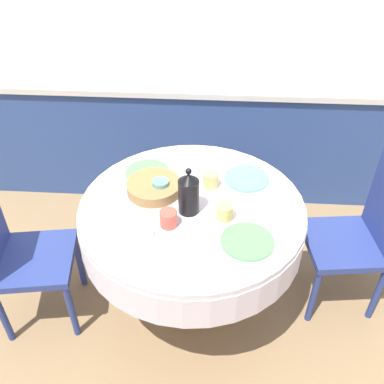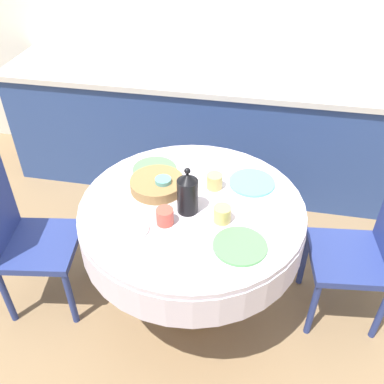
# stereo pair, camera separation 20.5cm
# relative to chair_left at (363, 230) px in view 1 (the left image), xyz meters

# --- Properties ---
(ground_plane) EXTENTS (12.00, 12.00, 0.00)m
(ground_plane) POSITION_rel_chair_left_xyz_m (-0.91, -0.11, -0.52)
(ground_plane) COLOR #8E704C
(kitchen_counter) EXTENTS (3.24, 0.64, 0.88)m
(kitchen_counter) POSITION_rel_chair_left_xyz_m (-0.91, 1.14, -0.07)
(kitchen_counter) COLOR #2D4784
(kitchen_counter) RESTS_ON ground_plane
(dining_table) EXTENTS (1.13, 1.13, 0.73)m
(dining_table) POSITION_rel_chair_left_xyz_m (-0.91, -0.11, 0.08)
(dining_table) COLOR tan
(dining_table) RESTS_ON ground_plane
(chair_left) EXTENTS (0.44, 0.44, 0.96)m
(chair_left) POSITION_rel_chair_left_xyz_m (0.00, 0.00, 0.00)
(chair_left) COLOR navy
(chair_left) RESTS_ON ground_plane
(chair_right) EXTENTS (0.46, 0.46, 0.96)m
(chair_right) POSITION_rel_chair_left_xyz_m (-1.81, -0.25, 0.00)
(chair_right) COLOR navy
(chair_right) RESTS_ON ground_plane
(plate_near_left) EXTENTS (0.24, 0.24, 0.01)m
(plate_near_left) POSITION_rel_chair_left_xyz_m (-1.18, -0.34, 0.22)
(plate_near_left) COLOR white
(plate_near_left) RESTS_ON dining_table
(cup_near_left) EXTENTS (0.08, 0.08, 0.08)m
(cup_near_left) POSITION_rel_chair_left_xyz_m (-1.00, -0.26, 0.25)
(cup_near_left) COLOR #CC4C3D
(cup_near_left) RESTS_ON dining_table
(plate_near_right) EXTENTS (0.24, 0.24, 0.01)m
(plate_near_right) POSITION_rel_chair_left_xyz_m (-0.64, -0.35, 0.22)
(plate_near_right) COLOR #5BA85B
(plate_near_right) RESTS_ON dining_table
(cup_near_right) EXTENTS (0.08, 0.08, 0.08)m
(cup_near_right) POSITION_rel_chair_left_xyz_m (-0.74, -0.19, 0.25)
(cup_near_right) COLOR #DBB766
(cup_near_right) RESTS_ON dining_table
(plate_far_left) EXTENTS (0.24, 0.24, 0.01)m
(plate_far_left) POSITION_rel_chair_left_xyz_m (-1.16, 0.14, 0.22)
(plate_far_left) COLOR #5BA85B
(plate_far_left) RESTS_ON dining_table
(cup_far_left) EXTENTS (0.08, 0.08, 0.08)m
(cup_far_left) POSITION_rel_chair_left_xyz_m (-1.07, -0.03, 0.25)
(cup_far_left) COLOR #5BA39E
(cup_far_left) RESTS_ON dining_table
(plate_far_right) EXTENTS (0.24, 0.24, 0.01)m
(plate_far_right) POSITION_rel_chair_left_xyz_m (-0.63, 0.12, 0.22)
(plate_far_right) COLOR #60BCB7
(plate_far_right) RESTS_ON dining_table
(cup_far_right) EXTENTS (0.08, 0.08, 0.08)m
(cup_far_right) POSITION_rel_chair_left_xyz_m (-0.82, 0.05, 0.25)
(cup_far_right) COLOR #DBB766
(cup_far_right) RESTS_ON dining_table
(coffee_carafe) EXTENTS (0.10, 0.10, 0.25)m
(coffee_carafe) POSITION_rel_chair_left_xyz_m (-0.92, -0.15, 0.32)
(coffee_carafe) COLOR black
(coffee_carafe) RESTS_ON dining_table
(bread_basket) EXTENTS (0.28, 0.28, 0.06)m
(bread_basket) POSITION_rel_chair_left_xyz_m (-1.11, -0.01, 0.24)
(bread_basket) COLOR olive
(bread_basket) RESTS_ON dining_table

